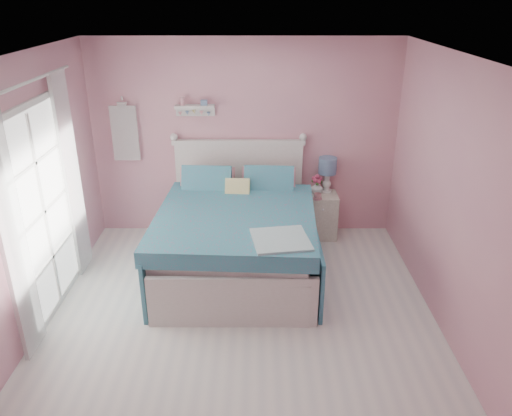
{
  "coord_description": "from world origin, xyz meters",
  "views": [
    {
      "loc": [
        0.16,
        -4.13,
        3.11
      ],
      "look_at": [
        0.15,
        1.2,
        0.77
      ],
      "focal_mm": 35.0,
      "sensor_mm": 36.0,
      "label": 1
    }
  ],
  "objects_px": {
    "bed": "(237,238)",
    "table_lamp": "(327,168)",
    "teacup": "(318,196)",
    "nightstand": "(320,215)",
    "vase": "(317,187)"
  },
  "relations": [
    {
      "from": "bed",
      "to": "table_lamp",
      "type": "distance_m",
      "value": 1.63
    },
    {
      "from": "vase",
      "to": "nightstand",
      "type": "bearing_deg",
      "value": -37.22
    },
    {
      "from": "nightstand",
      "to": "teacup",
      "type": "xyz_separation_m",
      "value": [
        -0.07,
        -0.15,
        0.34
      ]
    },
    {
      "from": "teacup",
      "to": "nightstand",
      "type": "bearing_deg",
      "value": 64.7
    },
    {
      "from": "vase",
      "to": "teacup",
      "type": "xyz_separation_m",
      "value": [
        -0.01,
        -0.2,
        -0.04
      ]
    },
    {
      "from": "table_lamp",
      "to": "vase",
      "type": "distance_m",
      "value": 0.29
    },
    {
      "from": "bed",
      "to": "teacup",
      "type": "xyz_separation_m",
      "value": [
        1.03,
        0.75,
        0.22
      ]
    },
    {
      "from": "table_lamp",
      "to": "teacup",
      "type": "bearing_deg",
      "value": -118.96
    },
    {
      "from": "nightstand",
      "to": "vase",
      "type": "relative_size",
      "value": 3.69
    },
    {
      "from": "bed",
      "to": "nightstand",
      "type": "bearing_deg",
      "value": 42.26
    },
    {
      "from": "table_lamp",
      "to": "teacup",
      "type": "height_order",
      "value": "table_lamp"
    },
    {
      "from": "nightstand",
      "to": "table_lamp",
      "type": "height_order",
      "value": "table_lamp"
    },
    {
      "from": "bed",
      "to": "vase",
      "type": "height_order",
      "value": "bed"
    },
    {
      "from": "bed",
      "to": "vase",
      "type": "bearing_deg",
      "value": 45.49
    },
    {
      "from": "table_lamp",
      "to": "teacup",
      "type": "relative_size",
      "value": 4.81
    }
  ]
}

